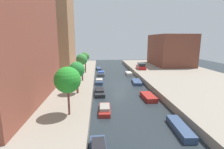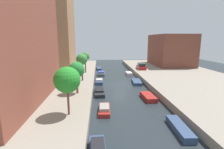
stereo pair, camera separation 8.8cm
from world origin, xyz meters
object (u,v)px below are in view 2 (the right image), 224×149
at_px(street_tree_1, 77,70).
at_px(moored_boat_right_3, 129,74).
at_px(moored_boat_left_4, 101,73).
at_px(moored_boat_right_2, 137,82).
at_px(street_tree_3, 85,57).
at_px(moored_boat_left_1, 104,109).
at_px(low_block_right, 170,50).
at_px(apartment_tower_far, 53,30).
at_px(moored_boat_left_3, 99,81).
at_px(moored_boat_right_1, 148,97).
at_px(street_tree_2, 82,60).
at_px(moored_boat_left_5, 99,68).
at_px(parked_car, 141,67).
at_px(moored_boat_right_0, 180,128).
at_px(street_tree_0, 67,80).
at_px(moored_boat_left_2, 99,92).

relative_size(street_tree_1, moored_boat_right_3, 1.49).
height_order(moored_boat_left_4, moored_boat_right_2, moored_boat_left_4).
xyz_separation_m(street_tree_3, moored_boat_left_4, (3.74, 1.57, -4.36)).
relative_size(street_tree_1, moored_boat_left_1, 1.21).
bearing_deg(low_block_right, moored_boat_left_1, -123.92).
bearing_deg(moored_boat_right_3, moored_boat_left_4, 177.01).
bearing_deg(apartment_tower_far, moored_boat_left_3, -48.51).
relative_size(moored_boat_left_3, moored_boat_right_3, 1.11).
xyz_separation_m(moored_boat_right_1, moored_boat_right_2, (0.32, 9.49, -0.06)).
bearing_deg(moored_boat_left_4, moored_boat_right_3, -2.99).
distance_m(street_tree_1, moored_boat_right_1, 11.27).
xyz_separation_m(low_block_right, street_tree_2, (-25.15, -19.06, -0.61)).
height_order(street_tree_3, moored_boat_right_2, street_tree_3).
bearing_deg(moored_boat_left_5, parked_car, -28.26).
xyz_separation_m(apartment_tower_far, moored_boat_left_3, (12.08, -13.66, -10.94)).
bearing_deg(moored_boat_right_1, parked_car, 79.12).
bearing_deg(street_tree_2, moored_boat_right_0, -58.39).
bearing_deg(street_tree_0, moored_boat_right_3, 66.55).
relative_size(street_tree_3, moored_boat_left_5, 1.09).
height_order(moored_boat_left_1, moored_boat_right_0, moored_boat_left_1).
xyz_separation_m(street_tree_1, street_tree_2, (0.00, 7.91, 0.58)).
bearing_deg(parked_car, moored_boat_right_2, -108.16).
height_order(street_tree_2, moored_boat_right_2, street_tree_2).
bearing_deg(street_tree_2, moored_boat_left_1, -73.28).
height_order(street_tree_1, moored_boat_left_4, street_tree_1).
xyz_separation_m(moored_boat_left_3, moored_boat_right_0, (7.70, -19.20, -0.04)).
relative_size(moored_boat_left_3, moored_boat_left_4, 0.82).
height_order(moored_boat_left_3, moored_boat_left_5, moored_boat_left_3).
bearing_deg(street_tree_0, street_tree_3, 90.00).
bearing_deg(street_tree_2, street_tree_1, -90.00).
bearing_deg(moored_boat_left_5, moored_boat_right_2, -65.84).
height_order(parked_car, moored_boat_right_1, parked_car).
bearing_deg(moored_boat_right_2, moored_boat_right_3, 90.87).
xyz_separation_m(moored_boat_left_4, moored_boat_right_0, (7.18, -27.45, -0.07)).
relative_size(low_block_right, moored_boat_left_5, 3.38).
distance_m(apartment_tower_far, moored_boat_left_2, 26.38).
height_order(apartment_tower_far, street_tree_0, apartment_tower_far).
relative_size(apartment_tower_far, street_tree_1, 4.47).
height_order(parked_car, moored_boat_left_4, parked_car).
height_order(low_block_right, moored_boat_left_5, low_block_right).
relative_size(street_tree_0, moored_boat_right_1, 1.33).
relative_size(apartment_tower_far, street_tree_2, 4.01).
relative_size(street_tree_1, moored_boat_left_3, 1.34).
bearing_deg(street_tree_2, street_tree_0, -90.00).
xyz_separation_m(street_tree_0, moored_boat_left_1, (3.81, 2.60, -4.36)).
xyz_separation_m(street_tree_1, moored_boat_right_3, (10.68, 17.25, -4.08)).
bearing_deg(street_tree_0, street_tree_1, 90.00).
bearing_deg(street_tree_3, moored_boat_left_4, 22.75).
distance_m(street_tree_2, moored_boat_left_1, 14.02).
bearing_deg(street_tree_3, street_tree_2, -90.00).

